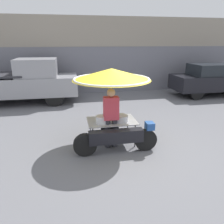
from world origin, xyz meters
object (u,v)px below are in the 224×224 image
(vendor_person, at_px, (111,115))
(pickup_truck, at_px, (23,82))
(parked_car, at_px, (213,79))
(vendor_motorcycle_cart, at_px, (112,86))

(vendor_person, relative_size, pickup_truck, 0.32)
(vendor_person, xyz_separation_m, parked_car, (6.15, 4.73, -0.06))
(vendor_motorcycle_cart, xyz_separation_m, pickup_truck, (-3.13, 4.79, -0.65))
(vendor_motorcycle_cart, relative_size, vendor_person, 1.34)
(vendor_motorcycle_cart, height_order, pickup_truck, vendor_motorcycle_cart)
(vendor_person, bearing_deg, parked_car, 37.57)
(vendor_person, distance_m, parked_car, 7.76)
(pickup_truck, bearing_deg, vendor_motorcycle_cart, -56.83)
(parked_car, xyz_separation_m, pickup_truck, (-9.22, 0.23, 0.13))
(vendor_person, bearing_deg, vendor_motorcycle_cart, 69.74)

